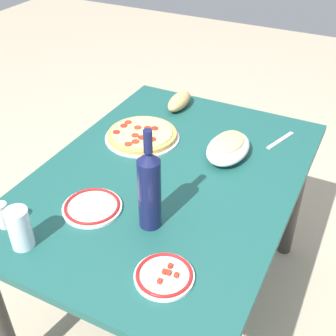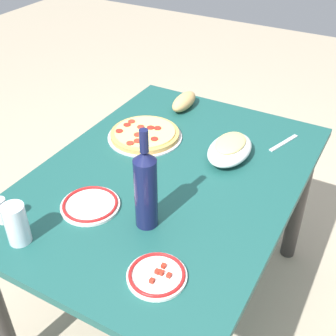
% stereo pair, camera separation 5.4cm
% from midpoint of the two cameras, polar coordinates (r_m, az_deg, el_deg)
% --- Properties ---
extents(ground_plane, '(8.00, 8.00, 0.00)m').
position_cam_midpoint_polar(ground_plane, '(2.08, 0.77, -16.99)').
color(ground_plane, tan).
rests_on(ground_plane, ground).
extents(dining_table, '(1.24, 0.89, 0.72)m').
position_cam_midpoint_polar(dining_table, '(1.65, 0.94, -4.23)').
color(dining_table, '#194C47').
rests_on(dining_table, ground).
extents(pepperoni_pizza, '(0.30, 0.30, 0.03)m').
position_cam_midpoint_polar(pepperoni_pizza, '(1.78, -2.17, 4.40)').
color(pepperoni_pizza, '#B7B7BC').
rests_on(pepperoni_pizza, dining_table).
extents(baked_pasta_dish, '(0.24, 0.15, 0.08)m').
position_cam_midpoint_polar(baked_pasta_dish, '(1.66, 8.98, 2.55)').
color(baked_pasta_dish, white).
rests_on(baked_pasta_dish, dining_table).
extents(wine_bottle, '(0.07, 0.07, 0.34)m').
position_cam_midpoint_polar(wine_bottle, '(1.29, -1.73, -2.63)').
color(wine_bottle, '#141942').
rests_on(wine_bottle, dining_table).
extents(water_glass, '(0.07, 0.07, 0.13)m').
position_cam_midpoint_polar(water_glass, '(1.34, -18.04, -6.96)').
color(water_glass, silver).
rests_on(water_glass, dining_table).
extents(side_plate_near, '(0.19, 0.19, 0.02)m').
position_cam_midpoint_polar(side_plate_near, '(1.45, -9.04, -4.76)').
color(side_plate_near, white).
rests_on(side_plate_near, dining_table).
extents(side_plate_far, '(0.17, 0.17, 0.02)m').
position_cam_midpoint_polar(side_plate_far, '(1.22, -0.16, -13.80)').
color(side_plate_far, white).
rests_on(side_plate_far, dining_table).
extents(bread_loaf, '(0.18, 0.07, 0.07)m').
position_cam_midpoint_polar(bread_loaf, '(1.99, 2.88, 8.63)').
color(bread_loaf, tan).
rests_on(bread_loaf, dining_table).
extents(spice_shaker, '(0.04, 0.04, 0.09)m').
position_cam_midpoint_polar(spice_shaker, '(1.44, -19.84, -5.26)').
color(spice_shaker, silver).
rests_on(spice_shaker, dining_table).
extents(fork_right, '(0.17, 0.07, 0.00)m').
position_cam_midpoint_polar(fork_right, '(1.81, 15.66, 3.16)').
color(fork_right, '#B7B7BC').
rests_on(fork_right, dining_table).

